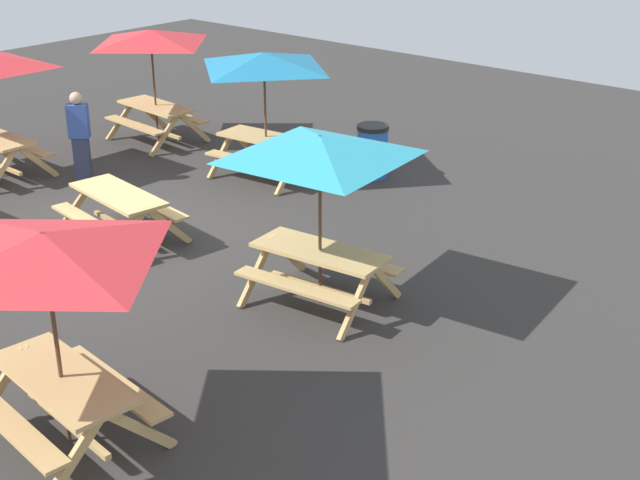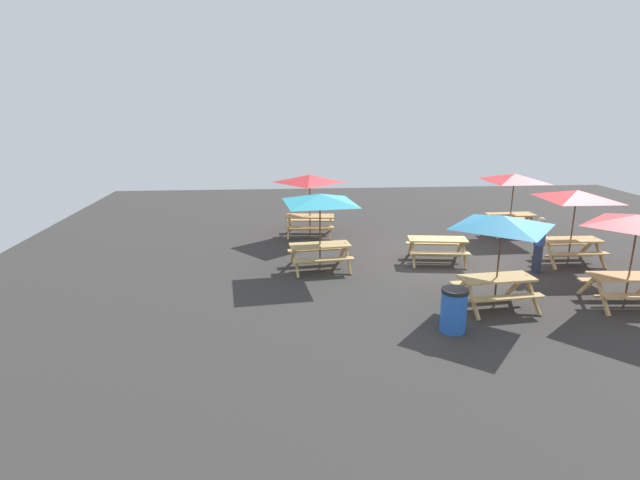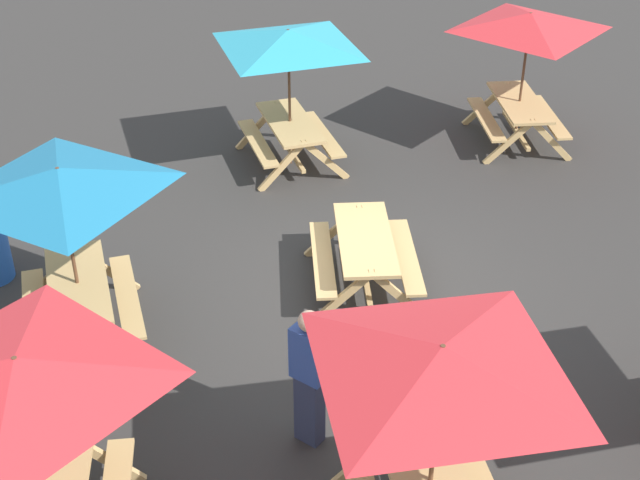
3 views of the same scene
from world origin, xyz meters
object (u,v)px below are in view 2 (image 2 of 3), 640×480
at_px(picnic_table_4, 576,200).
at_px(trash_bin_blue, 454,310).
at_px(picnic_table_5, 637,227).
at_px(picnic_table_1, 320,204).
at_px(picnic_table_6, 437,245).
at_px(picnic_table_3, 310,183).
at_px(picnic_table_0, 502,228).
at_px(person_standing, 539,244).
at_px(picnic_table_2, 514,182).

xyz_separation_m(picnic_table_4, trash_bin_blue, (5.27, 4.49, -1.49)).
bearing_deg(picnic_table_5, picnic_table_1, -20.09).
distance_m(picnic_table_1, picnic_table_4, 7.83).
bearing_deg(picnic_table_5, picnic_table_6, -41.43).
bearing_deg(picnic_table_3, picnic_table_5, 141.07).
height_order(picnic_table_0, person_standing, picnic_table_0).
distance_m(picnic_table_1, picnic_table_3, 3.99).
height_order(picnic_table_0, picnic_table_5, same).
height_order(picnic_table_0, picnic_table_4, same).
height_order(picnic_table_0, picnic_table_1, same).
bearing_deg(picnic_table_6, picnic_table_3, -36.04).
relative_size(picnic_table_5, picnic_table_6, 1.19).
distance_m(picnic_table_0, picnic_table_5, 3.28).
xyz_separation_m(picnic_table_0, picnic_table_5, (-3.27, 0.15, 0.00)).
bearing_deg(trash_bin_blue, picnic_table_1, -60.26).
height_order(picnic_table_4, picnic_table_5, same).
bearing_deg(person_standing, trash_bin_blue, -178.58).
bearing_deg(picnic_table_2, picnic_table_1, 23.97).
distance_m(picnic_table_3, picnic_table_5, 10.44).
bearing_deg(picnic_table_2, picnic_table_6, 38.48).
xyz_separation_m(picnic_table_4, person_standing, (1.48, 0.84, -1.10)).
relative_size(picnic_table_3, trash_bin_blue, 2.38).
distance_m(picnic_table_1, person_standing, 6.51).
xyz_separation_m(picnic_table_2, picnic_table_4, (-0.25, 3.65, 0.00)).
relative_size(picnic_table_2, picnic_table_3, 1.21).
bearing_deg(person_standing, picnic_table_1, 129.93).
bearing_deg(picnic_table_6, picnic_table_2, -132.14).
distance_m(picnic_table_4, picnic_table_6, 4.38).
xyz_separation_m(picnic_table_2, person_standing, (1.23, 4.49, -1.10)).
bearing_deg(person_standing, picnic_table_0, -176.39).
distance_m(picnic_table_1, picnic_table_5, 8.08).
bearing_deg(picnic_table_1, picnic_table_0, 134.89).
relative_size(picnic_table_0, picnic_table_2, 0.83).
relative_size(picnic_table_0, trash_bin_blue, 2.38).
bearing_deg(picnic_table_4, picnic_table_0, 41.50).
bearing_deg(trash_bin_blue, picnic_table_0, -139.80).
bearing_deg(picnic_table_5, picnic_table_3, -40.22).
height_order(picnic_table_2, picnic_table_3, same).
distance_m(picnic_table_6, person_standing, 2.93).
bearing_deg(picnic_table_5, picnic_table_4, -93.73).
bearing_deg(picnic_table_6, person_standing, 162.94).
bearing_deg(picnic_table_1, trash_bin_blue, 113.20).
xyz_separation_m(picnic_table_2, picnic_table_5, (0.26, 7.03, 0.00)).
relative_size(picnic_table_2, picnic_table_6, 1.44).
bearing_deg(person_standing, picnic_table_4, -13.04).
bearing_deg(picnic_table_2, picnic_table_0, 61.14).
distance_m(picnic_table_4, trash_bin_blue, 7.08).
bearing_deg(picnic_table_5, picnic_table_2, -87.37).
xyz_separation_m(picnic_table_3, picnic_table_4, (-7.89, 3.99, 0.00)).
height_order(picnic_table_1, trash_bin_blue, picnic_table_1).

